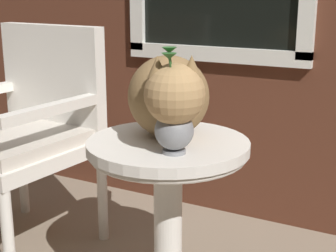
% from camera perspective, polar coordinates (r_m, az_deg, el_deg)
% --- Properties ---
extents(wicker_side_table, '(0.54, 0.54, 0.59)m').
position_cam_1_polar(wicker_side_table, '(1.74, -0.00, -7.59)').
color(wicker_side_table, silver).
rests_on(wicker_side_table, ground_plane).
extents(wicker_chair, '(0.61, 0.60, 0.93)m').
position_cam_1_polar(wicker_chair, '(2.20, -15.91, -0.05)').
color(wicker_chair, silver).
rests_on(wicker_chair, ground_plane).
extents(cat, '(0.42, 0.57, 0.30)m').
position_cam_1_polar(cat, '(1.66, 0.17, 3.43)').
color(cat, olive).
rests_on(cat, wicker_side_table).
extents(pewter_vase_with_ivy, '(0.12, 0.13, 0.33)m').
position_cam_1_polar(pewter_vase_with_ivy, '(1.52, 0.69, 0.26)').
color(pewter_vase_with_ivy, gray).
rests_on(pewter_vase_with_ivy, wicker_side_table).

